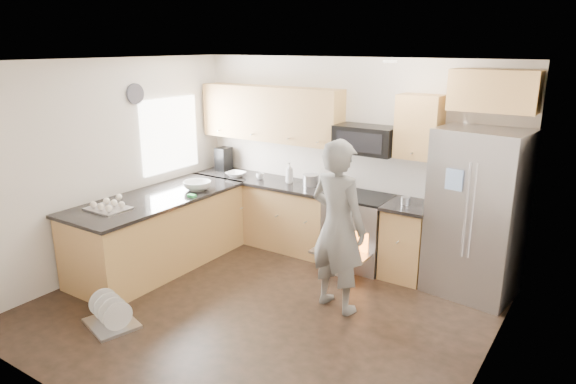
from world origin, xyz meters
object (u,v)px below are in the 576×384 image
Objects in this scene: stove_range at (359,214)px; dish_rack at (111,317)px; refrigerator at (477,214)px; person at (338,226)px.

stove_range reaches higher than dish_rack.
refrigerator is at bearing 0.30° from stove_range.
refrigerator is 4.05m from dish_rack.
person is at bearing -75.22° from stove_range.
dish_rack is (-1.42, -2.75, -0.59)m from stove_range.
dish_rack is (-2.84, -2.76, -0.86)m from refrigerator.
person is (-1.11, -1.17, -0.02)m from refrigerator.
refrigerator is at bearing -122.16° from person.
dish_rack is at bearing -128.66° from refrigerator.
stove_range is 2.85× the size of dish_rack.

